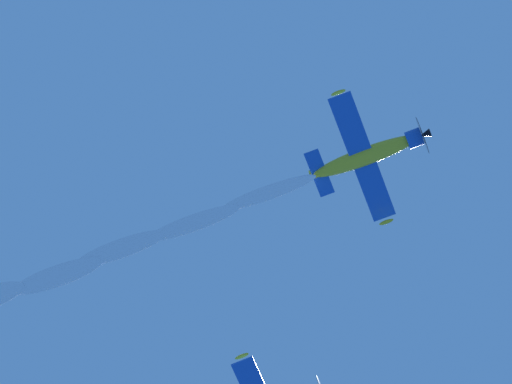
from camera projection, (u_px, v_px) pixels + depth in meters
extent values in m
ellipsoid|color=gold|center=(366.00, 156.00, 74.22)|extent=(6.69, 4.35, 1.20)
cylinder|color=#194CB2|center=(414.00, 138.00, 73.88)|extent=(1.40, 1.52, 1.23)
cone|color=black|center=(425.00, 134.00, 73.81)|extent=(0.92, 0.86, 0.58)
cylinder|color=#3F3F47|center=(422.00, 135.00, 73.83)|extent=(1.28, 2.40, 2.69)
cube|color=#194CB2|center=(362.00, 158.00, 74.07)|extent=(5.38, 8.40, 1.27)
ellipsoid|color=gold|center=(386.00, 222.00, 74.75)|extent=(0.96, 0.69, 0.29)
ellipsoid|color=gold|center=(338.00, 93.00, 73.39)|extent=(0.96, 0.69, 0.29)
cube|color=#194CB2|center=(319.00, 173.00, 74.59)|extent=(2.29, 3.20, 0.51)
cube|color=gold|center=(318.00, 172.00, 75.11)|extent=(1.14, 0.78, 1.16)
ellipsoid|color=#1E232D|center=(370.00, 153.00, 74.61)|extent=(1.76, 1.45, 0.76)
ellipsoid|color=gold|center=(242.00, 356.00, 76.41)|extent=(0.96, 0.68, 0.35)
ellipsoid|color=white|center=(268.00, 193.00, 74.54)|extent=(6.01, 3.77, 1.18)
ellipsoid|color=white|center=(193.00, 223.00, 74.99)|extent=(6.09, 3.90, 1.33)
ellipsoid|color=white|center=(121.00, 249.00, 75.47)|extent=(6.17, 4.04, 1.49)
ellipsoid|color=white|center=(57.00, 276.00, 75.65)|extent=(6.24, 4.18, 1.64)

